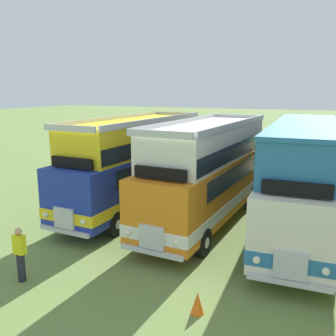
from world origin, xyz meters
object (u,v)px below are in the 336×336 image
marshal_person (20,254)px  cone_mid_row (197,303)px  bus_third_in_row (302,172)px  bus_first_in_row (137,161)px  bus_second_in_row (208,170)px

marshal_person → cone_mid_row: bearing=6.4°
bus_third_in_row → cone_mid_row: (-1.83, -7.42, -2.18)m
bus_first_in_row → bus_second_in_row: size_ratio=1.04×
bus_second_in_row → cone_mid_row: 7.39m
bus_second_in_row → cone_mid_row: bearing=-73.7°
bus_second_in_row → marshal_person: bus_second_in_row is taller
bus_second_in_row → bus_first_in_row: bearing=172.3°
bus_first_in_row → cone_mid_row: bus_first_in_row is taller
bus_first_in_row → bus_third_in_row: (7.66, 0.08, 0.12)m
bus_second_in_row → bus_third_in_row: (3.82, 0.60, 0.12)m
bus_first_in_row → marshal_person: bus_first_in_row is taller
bus_second_in_row → bus_third_in_row: 3.87m
bus_third_in_row → marshal_person: (-7.35, -8.04, -1.59)m
bus_second_in_row → bus_third_in_row: bus_second_in_row is taller
bus_second_in_row → cone_mid_row: (1.99, -6.82, -2.06)m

